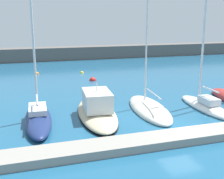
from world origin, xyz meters
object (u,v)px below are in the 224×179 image
object	(u,v)px
sailboat_navy_second	(38,117)
motorboat_sand_third	(97,110)
mooring_buoy_red	(93,80)
sailboat_ivory_fourth	(149,108)
sailboat_white_fifth	(206,104)
mooring_buoy_yellow	(82,73)
mooring_buoy_orange	(37,74)

from	to	relation	value
sailboat_navy_second	motorboat_sand_third	distance (m)	4.48
motorboat_sand_third	mooring_buoy_red	world-z (taller)	motorboat_sand_third
sailboat_navy_second	motorboat_sand_third	xyz separation A→B (m)	(4.47, 0.25, 0.05)
motorboat_sand_third	sailboat_ivory_fourth	xyz separation A→B (m)	(4.47, -0.02, -0.33)
motorboat_sand_third	sailboat_white_fifth	size ratio (longest dim) A/B	0.79
sailboat_white_fifth	mooring_buoy_yellow	world-z (taller)	sailboat_white_fifth
mooring_buoy_orange	sailboat_white_fifth	bearing A→B (deg)	-58.55
sailboat_navy_second	sailboat_ivory_fourth	size ratio (longest dim) A/B	1.11
sailboat_white_fifth	mooring_buoy_orange	world-z (taller)	sailboat_white_fifth
sailboat_ivory_fourth	mooring_buoy_yellow	size ratio (longest dim) A/B	23.72
sailboat_ivory_fourth	mooring_buoy_yellow	bearing A→B (deg)	11.58
sailboat_white_fifth	mooring_buoy_orange	xyz separation A→B (m)	(-12.60, 20.60, -0.40)
sailboat_white_fifth	sailboat_navy_second	bearing A→B (deg)	89.10
motorboat_sand_third	sailboat_white_fifth	distance (m)	9.31
sailboat_navy_second	mooring_buoy_red	world-z (taller)	sailboat_navy_second
sailboat_ivory_fourth	sailboat_white_fifth	size ratio (longest dim) A/B	1.09
sailboat_ivory_fourth	mooring_buoy_red	size ratio (longest dim) A/B	15.03
mooring_buoy_orange	sailboat_navy_second	bearing A→B (deg)	-93.27
mooring_buoy_yellow	motorboat_sand_third	bearing A→B (deg)	-98.39
motorboat_sand_third	mooring_buoy_red	bearing A→B (deg)	-6.80
sailboat_navy_second	sailboat_white_fifth	distance (m)	13.75
sailboat_ivory_fourth	mooring_buoy_orange	xyz separation A→B (m)	(-7.80, 19.69, -0.21)
sailboat_ivory_fourth	mooring_buoy_yellow	xyz separation A→B (m)	(-1.73, 18.59, -0.21)
sailboat_navy_second	sailboat_ivory_fourth	distance (m)	8.95
motorboat_sand_third	mooring_buoy_red	distance (m)	13.53
sailboat_white_fifth	mooring_buoy_yellow	xyz separation A→B (m)	(-6.52, 19.50, -0.40)
mooring_buoy_orange	mooring_buoy_red	xyz separation A→B (m)	(6.30, -6.48, 0.00)
sailboat_navy_second	mooring_buoy_red	xyz separation A→B (m)	(7.44, 13.44, -0.49)
motorboat_sand_third	mooring_buoy_orange	bearing A→B (deg)	15.50
sailboat_ivory_fourth	sailboat_navy_second	bearing A→B (deg)	97.73
sailboat_navy_second	sailboat_white_fifth	xyz separation A→B (m)	(13.73, -0.67, -0.09)
mooring_buoy_yellow	mooring_buoy_red	world-z (taller)	mooring_buoy_red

